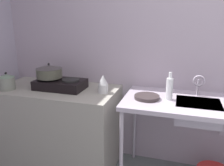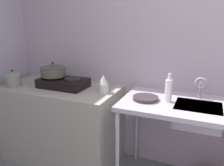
# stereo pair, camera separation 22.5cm
# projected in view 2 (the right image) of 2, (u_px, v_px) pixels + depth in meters

# --- Properties ---
(wall_back) EXTENTS (5.42, 0.10, 2.78)m
(wall_back) POSITION_uv_depth(u_px,v_px,m) (223.00, 41.00, 2.13)
(wall_back) COLOR #A396A5
(wall_back) RESTS_ON ground
(counter_concrete) EXTENTS (1.30, 0.67, 0.87)m
(counter_concrete) POSITION_uv_depth(u_px,v_px,m) (62.00, 123.00, 2.64)
(counter_concrete) COLOR gray
(counter_concrete) RESTS_ON ground
(counter_sink) EXTENTS (1.48, 0.67, 0.87)m
(counter_sink) POSITION_uv_depth(u_px,v_px,m) (206.00, 113.00, 1.98)
(counter_sink) COLOR #AFA3B4
(counter_sink) RESTS_ON ground
(stove) EXTENTS (0.51, 0.30, 0.11)m
(stove) POSITION_uv_depth(u_px,v_px,m) (63.00, 83.00, 2.48)
(stove) COLOR black
(stove) RESTS_ON counter_concrete
(pot_on_left_burner) EXTENTS (0.27, 0.27, 0.16)m
(pot_on_left_burner) POSITION_uv_depth(u_px,v_px,m) (53.00, 70.00, 2.50)
(pot_on_left_burner) COLOR #46473A
(pot_on_left_burner) RESTS_ON stove
(pot_beside_stove) EXTENTS (0.17, 0.17, 0.19)m
(pot_beside_stove) POSITION_uv_depth(u_px,v_px,m) (13.00, 79.00, 2.51)
(pot_beside_stove) COLOR slate
(pot_beside_stove) RESTS_ON counter_concrete
(percolator) EXTENTS (0.10, 0.10, 0.18)m
(percolator) POSITION_uv_depth(u_px,v_px,m) (104.00, 84.00, 2.30)
(percolator) COLOR silver
(percolator) RESTS_ON counter_concrete
(sink_basin) EXTENTS (0.39, 0.33, 0.18)m
(sink_basin) POSITION_uv_depth(u_px,v_px,m) (197.00, 115.00, 2.00)
(sink_basin) COLOR #AFA3B4
(sink_basin) RESTS_ON counter_sink
(faucet) EXTENTS (0.11, 0.06, 0.21)m
(faucet) POSITION_uv_depth(u_px,v_px,m) (201.00, 85.00, 2.07)
(faucet) COLOR #AFA3B4
(faucet) RESTS_ON counter_sink
(frying_pan) EXTENTS (0.23, 0.23, 0.03)m
(frying_pan) POSITION_uv_depth(u_px,v_px,m) (146.00, 98.00, 2.11)
(frying_pan) COLOR #362C2D
(frying_pan) RESTS_ON counter_sink
(bottle_by_sink) EXTENTS (0.06, 0.06, 0.26)m
(bottle_by_sink) POSITION_uv_depth(u_px,v_px,m) (169.00, 90.00, 2.04)
(bottle_by_sink) COLOR silver
(bottle_by_sink) RESTS_ON counter_sink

